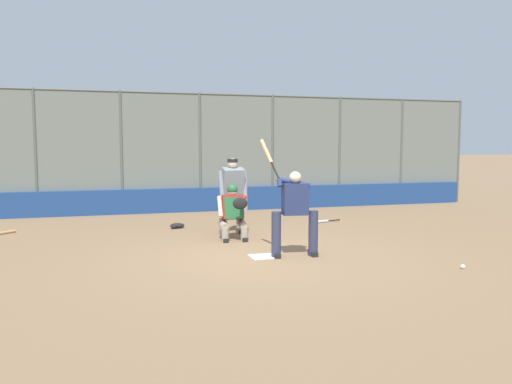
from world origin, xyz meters
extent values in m
plane|color=#846647|center=(0.00, 0.00, 0.00)|extent=(160.00, 160.00, 0.00)
cube|color=white|center=(0.00, 0.00, 0.01)|extent=(0.43, 0.43, 0.01)
cylinder|color=#515651|center=(-8.99, -6.41, 1.74)|extent=(0.08, 0.08, 3.49)
cylinder|color=#515651|center=(-6.74, -6.41, 1.74)|extent=(0.08, 0.08, 3.49)
cylinder|color=#515651|center=(-4.50, -6.41, 1.74)|extent=(0.08, 0.08, 3.49)
cylinder|color=#515651|center=(-2.25, -6.41, 1.74)|extent=(0.08, 0.08, 3.49)
cylinder|color=#515651|center=(0.00, -6.41, 1.74)|extent=(0.08, 0.08, 3.49)
cylinder|color=#515651|center=(2.25, -6.41, 1.74)|extent=(0.08, 0.08, 3.49)
cylinder|color=#515651|center=(4.50, -6.41, 1.74)|extent=(0.08, 0.08, 3.49)
cube|color=slate|center=(0.00, -6.41, 1.74)|extent=(17.99, 0.01, 3.49)
cylinder|color=#515651|center=(0.00, -6.41, 3.46)|extent=(17.99, 0.06, 0.06)
cube|color=navy|center=(0.00, -6.31, 0.35)|extent=(17.63, 0.18, 0.70)
cube|color=slate|center=(2.71, -8.98, 0.06)|extent=(12.59, 3.05, 0.12)
cube|color=slate|center=(2.71, -7.88, 0.22)|extent=(12.59, 0.55, 0.44)
cube|color=#B7BABC|center=(2.71, -7.88, 0.48)|extent=(12.59, 0.24, 0.08)
cube|color=slate|center=(2.71, -8.43, 0.38)|extent=(12.59, 0.55, 0.76)
cube|color=#B7BABC|center=(2.71, -8.43, 0.80)|extent=(12.59, 0.24, 0.08)
cube|color=slate|center=(2.71, -8.98, 0.54)|extent=(12.59, 0.55, 1.08)
cube|color=#B7BABC|center=(2.71, -8.98, 1.12)|extent=(12.59, 0.24, 0.08)
cube|color=slate|center=(2.71, -9.53, 0.70)|extent=(12.59, 0.55, 1.40)
cube|color=#B7BABC|center=(2.71, -9.53, 1.44)|extent=(12.59, 0.24, 0.08)
cube|color=slate|center=(2.71, -10.08, 0.86)|extent=(12.59, 0.55, 1.72)
cube|color=#B7BABC|center=(2.71, -10.08, 1.76)|extent=(12.59, 0.24, 0.08)
cylinder|color=#2D334C|center=(-0.89, 0.15, 0.40)|extent=(0.17, 0.17, 0.81)
cube|color=black|center=(-0.89, 0.15, 0.04)|extent=(0.13, 0.29, 0.08)
cylinder|color=#2D334C|center=(-0.22, 0.09, 0.40)|extent=(0.17, 0.17, 0.81)
cube|color=black|center=(-0.22, 0.09, 0.04)|extent=(0.13, 0.29, 0.08)
cube|color=navy|center=(-0.55, 0.12, 1.02)|extent=(0.46, 0.29, 0.55)
sphere|color=beige|center=(-0.55, 0.12, 1.40)|extent=(0.20, 0.20, 0.20)
cylinder|color=navy|center=(-0.55, 0.10, 1.30)|extent=(0.57, 0.19, 0.21)
cylinder|color=navy|center=(-0.29, 0.07, 1.30)|extent=(0.12, 0.15, 0.16)
sphere|color=black|center=(-0.28, 0.05, 1.36)|extent=(0.04, 0.04, 0.04)
cylinder|color=black|center=(-0.24, -0.03, 1.51)|extent=(0.12, 0.19, 0.30)
cylinder|color=tan|center=(-0.13, -0.22, 1.85)|extent=(0.21, 0.30, 0.43)
cylinder|color=gray|center=(-0.06, -1.49, 0.15)|extent=(0.15, 0.15, 0.30)
cylinder|color=gray|center=(-0.07, -1.68, 0.32)|extent=(0.19, 0.46, 0.23)
cube|color=black|center=(-0.06, -1.49, 0.04)|extent=(0.11, 0.26, 0.08)
cylinder|color=gray|center=(0.34, -1.51, 0.15)|extent=(0.15, 0.15, 0.30)
cylinder|color=gray|center=(0.33, -1.70, 0.32)|extent=(0.19, 0.46, 0.23)
cube|color=black|center=(0.34, -1.51, 0.04)|extent=(0.11, 0.26, 0.08)
cube|color=maroon|center=(0.13, -1.73, 0.67)|extent=(0.45, 0.37, 0.54)
cube|color=#235B33|center=(0.14, -1.59, 0.67)|extent=(0.39, 0.15, 0.45)
sphere|color=beige|center=(0.13, -1.73, 1.01)|extent=(0.20, 0.20, 0.20)
sphere|color=#235B33|center=(0.13, -1.73, 1.05)|extent=(0.22, 0.22, 0.22)
cylinder|color=maroon|center=(-0.02, -1.49, 0.84)|extent=(0.30, 0.51, 0.15)
ellipsoid|color=black|center=(0.09, -1.26, 0.81)|extent=(0.30, 0.11, 0.24)
cylinder|color=beige|center=(0.39, -1.75, 0.70)|extent=(0.10, 0.30, 0.43)
cylinder|color=gray|center=(-0.21, -2.44, 0.43)|extent=(0.18, 0.18, 0.85)
cube|color=black|center=(-0.21, -2.44, 0.04)|extent=(0.14, 0.29, 0.08)
cylinder|color=gray|center=(0.18, -2.41, 0.43)|extent=(0.18, 0.18, 0.85)
cube|color=black|center=(0.18, -2.41, 0.04)|extent=(0.14, 0.29, 0.08)
cube|color=gray|center=(-0.02, -2.37, 1.15)|extent=(0.50, 0.45, 0.65)
sphere|color=beige|center=(-0.02, -2.37, 1.56)|extent=(0.21, 0.21, 0.21)
cylinder|color=black|center=(-0.02, -2.37, 1.62)|extent=(0.22, 0.22, 0.07)
cylinder|color=gray|center=(-0.30, -2.33, 0.96)|extent=(0.13, 0.24, 0.90)
cylinder|color=gray|center=(0.23, -2.28, 0.96)|extent=(0.16, 0.25, 0.90)
sphere|color=black|center=(-3.10, -3.44, 0.03)|extent=(0.04, 0.04, 0.04)
cylinder|color=black|center=(-2.92, -3.39, 0.03)|extent=(0.36, 0.12, 0.03)
cylinder|color=#B7BCC1|center=(-2.50, -3.28, 0.03)|extent=(0.51, 0.19, 0.07)
cylinder|color=tan|center=(4.82, -3.74, 0.03)|extent=(0.40, 0.38, 0.07)
ellipsoid|color=black|center=(1.06, -3.47, 0.06)|extent=(0.34, 0.22, 0.12)
ellipsoid|color=black|center=(1.16, -3.37, 0.05)|extent=(0.12, 0.10, 0.10)
sphere|color=white|center=(-2.80, 1.69, 0.04)|extent=(0.07, 0.07, 0.07)
camera|label=1|loc=(2.48, 8.24, 1.95)|focal=35.00mm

